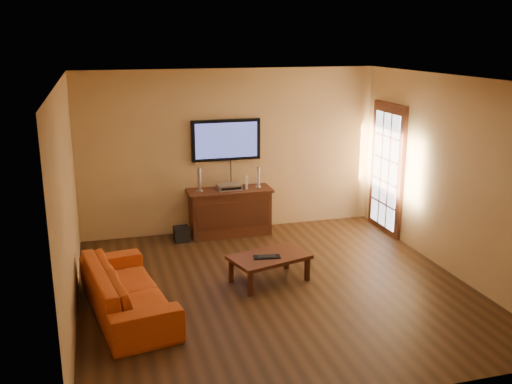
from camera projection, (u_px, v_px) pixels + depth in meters
name	position (u px, v px, depth m)	size (l,w,h in m)	color
ground_plane	(276.00, 288.00, 7.48)	(5.00, 5.00, 0.00)	#311D0D
room_walls	(263.00, 153.00, 7.62)	(5.00, 5.00, 5.00)	tan
french_door	(387.00, 170.00, 9.43)	(0.07, 1.02, 2.22)	#3F1C0E
media_console	(230.00, 212.00, 9.43)	(1.38, 0.53, 0.77)	#3F1C0E
television	(226.00, 140.00, 9.33)	(1.15, 0.08, 0.68)	black
coffee_table	(269.00, 259.00, 7.61)	(1.15, 0.87, 0.37)	#3F1C0E
sofa	(127.00, 281.00, 6.74)	(2.01, 0.59, 0.79)	#C74C16
speaker_left	(199.00, 181.00, 9.18)	(0.10, 0.10, 0.38)	silver
speaker_right	(258.00, 178.00, 9.44)	(0.09, 0.09, 0.34)	silver
av_receiver	(229.00, 187.00, 9.33)	(0.39, 0.28, 0.09)	silver
game_console	(247.00, 182.00, 9.37)	(0.04, 0.15, 0.20)	white
subwoofer	(181.00, 234.00, 9.17)	(0.24, 0.24, 0.24)	black
bottle	(196.00, 236.00, 9.14)	(0.07, 0.07, 0.19)	white
keyboard	(267.00, 257.00, 7.52)	(0.37, 0.19, 0.02)	black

